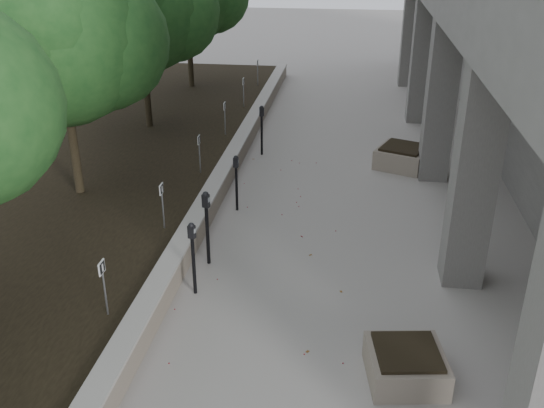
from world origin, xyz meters
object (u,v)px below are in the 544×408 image
Objects in this scene: parking_meter_2 at (193,259)px; crabapple_tree_3 at (63,73)px; parking_meter_4 at (236,183)px; planter_back at (402,156)px; parking_meter_5 at (262,130)px; crabapple_tree_4 at (142,34)px; crabapple_tree_5 at (188,11)px; parking_meter_3 at (207,228)px; planter_front at (406,364)px.

crabapple_tree_3 is at bearing 152.20° from parking_meter_2.
parking_meter_4 reaches higher than planter_back.
parking_meter_2 is 1.12× the size of planter_back.
parking_meter_5 reaches higher than planter_back.
crabapple_tree_4 is 5.00m from crabapple_tree_5.
planter_back is (3.99, 5.71, -0.47)m from parking_meter_3.
parking_meter_4 is at bearing -139.85° from planter_back.
parking_meter_4 is at bearing -52.46° from crabapple_tree_4.
crabapple_tree_4 is at bearing 131.29° from parking_meter_4.
crabapple_tree_4 reaches higher than planter_back.
crabapple_tree_5 is 10.22m from planter_back.
crabapple_tree_4 is at bearing 90.00° from crabapple_tree_3.
planter_back is (7.48, -1.37, -2.83)m from crabapple_tree_4.
crabapple_tree_5 is 16.72m from planter_front.
parking_meter_2 reaches higher than planter_back.
crabapple_tree_3 is 5.92m from parking_meter_5.
planter_back is at bearing 71.78° from parking_meter_3.
parking_meter_5 is (0.10, 6.13, -0.04)m from parking_meter_3.
crabapple_tree_4 is 12.47m from planter_front.
crabapple_tree_5 is (0.00, 10.00, 0.00)m from crabapple_tree_3.
planter_front is at bearing -52.81° from parking_meter_4.
crabapple_tree_4 is 3.60× the size of parking_meter_3.
parking_meter_2 is 1.05× the size of parking_meter_4.
planter_front is at bearing -21.63° from parking_meter_3.
parking_meter_2 is (3.49, -3.13, -2.42)m from crabapple_tree_3.
crabapple_tree_3 is 5.10× the size of planter_front.
crabapple_tree_3 is 8.78m from planter_back.
crabapple_tree_3 is 9.03m from planter_front.
planter_back is at bearing 25.90° from crabapple_tree_3.
parking_meter_2 reaches higher than parking_meter_4.
parking_meter_3 is at bearing 104.19° from parking_meter_2.
parking_meter_4 is 6.28m from planter_front.
parking_meter_3 reaches higher than planter_front.
crabapple_tree_3 is at bearing -170.79° from parking_meter_4.
crabapple_tree_4 is at bearing 169.63° from planter_back.
parking_meter_5 is 3.94m from planter_back.
parking_meter_3 is (3.49, -12.08, -2.36)m from crabapple_tree_5.
parking_meter_4 is at bearing -109.43° from parking_meter_5.
parking_meter_3 is at bearing -124.96° from planter_back.
crabapple_tree_3 is 4.35m from parking_meter_4.
parking_meter_3 is at bearing 141.64° from planter_front.
parking_meter_4 is (3.58, -9.66, -2.45)m from crabapple_tree_5.
crabapple_tree_4 is 4.42m from parking_meter_5.
crabapple_tree_5 is at bearing 101.81° from parking_meter_5.
parking_meter_2 is 3.98m from planter_front.
crabapple_tree_5 is at bearing 139.59° from planter_back.
crabapple_tree_3 is 5.28m from parking_meter_2.
crabapple_tree_5 is (0.00, 5.00, 0.00)m from crabapple_tree_4.
parking_meter_4 is (3.58, -4.66, -2.45)m from crabapple_tree_4.
crabapple_tree_3 is 1.00× the size of crabapple_tree_5.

